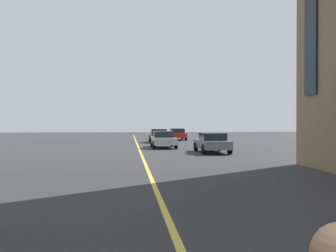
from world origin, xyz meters
TOP-DOWN VIEW (x-y plane):
  - lane_centre_line at (20.00, 0.00)m, footprint 80.00×0.16m
  - car_grey_mid at (25.12, -4.90)m, footprint 4.40×1.95m
  - car_silver_far at (30.49, -2.02)m, footprint 4.40×1.95m
  - car_red_parked_b at (44.07, -4.90)m, footprint 4.40×1.95m
  - car_red_oncoming at (38.87, -2.31)m, footprint 3.90×1.89m

SIDE VIEW (x-z plane):
  - lane_centre_line at x=20.00m, z-range 0.00..0.01m
  - car_red_oncoming at x=38.87m, z-range 0.00..1.40m
  - car_grey_mid at x=25.12m, z-range 0.02..1.39m
  - car_silver_far at x=30.49m, z-range 0.02..1.39m
  - car_red_parked_b at x=44.07m, z-range 0.02..1.39m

